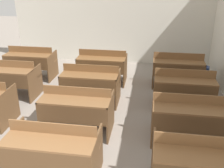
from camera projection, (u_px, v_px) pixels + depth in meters
The scene contains 12 objects.
wall_back at pixel (111, 15), 8.02m from camera, with size 6.20×0.06×2.99m.
bench_front_center at pixel (53, 149), 3.57m from camera, with size 1.23×0.74×0.87m.
bench_front_right at pixel (201, 164), 3.31m from camera, with size 1.23×0.74×0.87m.
bench_second_center at pixel (77, 108), 4.65m from camera, with size 1.23×0.74×0.87m.
bench_second_right at pixel (189, 117), 4.38m from camera, with size 1.23×0.74×0.87m.
bench_third_left at pixel (9, 77), 6.01m from camera, with size 1.23×0.74×0.87m.
bench_third_center at pixel (91, 82), 5.73m from camera, with size 1.23×0.74×0.87m.
bench_third_right at pixel (184, 88), 5.46m from camera, with size 1.23×0.74×0.87m.
bench_back_left at pixel (31, 61), 7.08m from camera, with size 1.23×0.74×0.87m.
bench_back_center at pixel (102, 65), 6.79m from camera, with size 1.23×0.74×0.87m.
bench_back_right at pixel (178, 68), 6.54m from camera, with size 1.23×0.74×0.87m.
wastepaper_bin at pixel (204, 72), 7.26m from camera, with size 0.27×0.27×0.30m.
Camera 1 is at (1.27, -1.27, 2.72)m, focal length 42.00 mm.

